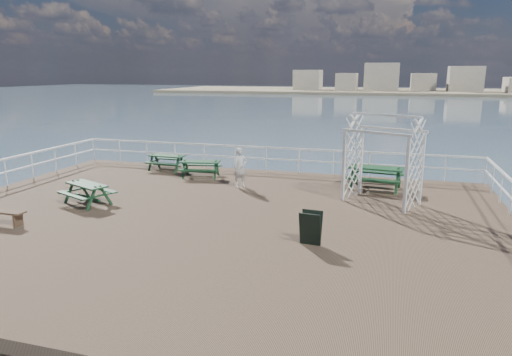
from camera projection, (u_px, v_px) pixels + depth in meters
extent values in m
cube|color=brown|center=(208.00, 221.00, 13.90)|extent=(18.00, 14.00, 0.30)
plane|color=#3A5261|center=(342.00, 129.00, 51.70)|extent=(300.00, 300.00, 0.00)
cube|color=tan|center=(426.00, 92.00, 136.27)|extent=(160.00, 40.00, 0.80)
cube|color=beige|center=(309.00, 80.00, 142.27)|extent=(8.00, 8.00, 6.00)
cube|color=beige|center=(347.00, 82.00, 139.10)|extent=(6.00, 8.00, 5.00)
cube|color=beige|center=(382.00, 77.00, 136.03)|extent=(10.00, 8.00, 8.00)
cube|color=beige|center=(424.00, 82.00, 133.08)|extent=(7.00, 8.00, 5.00)
cube|color=beige|center=(465.00, 79.00, 129.85)|extent=(9.00, 8.00, 7.00)
cylinder|color=brown|center=(104.00, 195.00, 21.36)|extent=(0.36, 0.36, 2.10)
cylinder|color=brown|center=(448.00, 225.00, 17.26)|extent=(0.36, 0.36, 2.10)
cube|color=white|center=(266.00, 147.00, 20.02)|extent=(17.70, 0.07, 0.07)
cube|color=white|center=(266.00, 159.00, 20.14)|extent=(17.70, 0.05, 0.05)
cylinder|color=white|center=(94.00, 149.00, 22.56)|extent=(0.05, 0.05, 1.10)
cube|color=#153B20|center=(201.00, 162.00, 18.94)|extent=(1.67, 0.89, 0.05)
cube|color=#153B20|center=(203.00, 165.00, 19.51)|extent=(1.59, 0.50, 0.04)
cube|color=#153B20|center=(198.00, 170.00, 18.49)|extent=(1.59, 0.50, 0.04)
cube|color=#153B20|center=(185.00, 168.00, 19.07)|extent=(0.30, 1.27, 0.05)
cube|color=#153B20|center=(216.00, 168.00, 18.94)|extent=(0.30, 1.27, 0.05)
cube|color=#153B20|center=(187.00, 167.00, 19.33)|extent=(0.15, 0.46, 0.77)
cube|color=#153B20|center=(184.00, 170.00, 18.82)|extent=(0.15, 0.46, 0.77)
cube|color=#153B20|center=(217.00, 168.00, 19.20)|extent=(0.15, 0.46, 0.77)
cube|color=#153B20|center=(215.00, 171.00, 18.69)|extent=(0.15, 0.46, 0.77)
cube|color=#153B20|center=(201.00, 172.00, 19.04)|extent=(1.40, 0.32, 0.05)
cube|color=#153B20|center=(167.00, 156.00, 20.29)|extent=(1.62, 0.70, 0.05)
cube|color=#153B20|center=(173.00, 159.00, 20.83)|extent=(1.60, 0.30, 0.04)
cube|color=#153B20|center=(161.00, 163.00, 19.86)|extent=(1.60, 0.30, 0.04)
cube|color=#153B20|center=(154.00, 161.00, 20.56)|extent=(0.14, 1.28, 0.05)
cube|color=#153B20|center=(180.00, 163.00, 20.14)|extent=(0.14, 1.28, 0.05)
cube|color=#153B20|center=(157.00, 161.00, 20.82)|extent=(0.09, 0.46, 0.77)
cube|color=#153B20|center=(151.00, 163.00, 20.33)|extent=(0.09, 0.46, 0.77)
cube|color=#153B20|center=(183.00, 162.00, 20.39)|extent=(0.09, 0.46, 0.77)
cube|color=#153B20|center=(177.00, 165.00, 19.90)|extent=(0.09, 0.46, 0.77)
cube|color=#153B20|center=(167.00, 165.00, 20.39)|extent=(1.41, 0.14, 0.05)
cube|color=#153B20|center=(376.00, 168.00, 16.98)|extent=(2.03, 0.97, 0.07)
cube|color=#153B20|center=(378.00, 173.00, 17.63)|extent=(1.97, 0.49, 0.05)
cube|color=#153B20|center=(373.00, 180.00, 16.46)|extent=(1.97, 0.49, 0.05)
cube|color=#153B20|center=(354.00, 175.00, 17.36)|extent=(0.26, 1.57, 0.07)
cube|color=#153B20|center=(398.00, 179.00, 16.75)|extent=(0.26, 1.57, 0.07)
cube|color=#153B20|center=(355.00, 174.00, 17.66)|extent=(0.15, 0.57, 0.95)
cube|color=#153B20|center=(352.00, 178.00, 17.08)|extent=(0.15, 0.57, 0.95)
cube|color=#153B20|center=(399.00, 178.00, 17.05)|extent=(0.15, 0.57, 0.95)
cube|color=#153B20|center=(397.00, 182.00, 16.47)|extent=(0.15, 0.57, 0.95)
cube|color=#153B20|center=(375.00, 182.00, 17.10)|extent=(1.74, 0.28, 0.07)
cube|color=#153B20|center=(87.00, 185.00, 15.08)|extent=(1.71, 1.19, 0.05)
cube|color=#153B20|center=(101.00, 189.00, 15.54)|extent=(1.56, 0.82, 0.04)
cube|color=#153B20|center=(72.00, 195.00, 14.73)|extent=(1.56, 0.82, 0.04)
cube|color=#153B20|center=(77.00, 189.00, 15.55)|extent=(0.56, 1.22, 0.05)
cube|color=#153B20|center=(99.00, 196.00, 14.73)|extent=(0.56, 1.22, 0.05)
cube|color=#153B20|center=(84.00, 189.00, 15.76)|extent=(0.24, 0.45, 0.78)
cube|color=#153B20|center=(69.00, 192.00, 15.36)|extent=(0.24, 0.45, 0.78)
cube|color=#153B20|center=(106.00, 196.00, 14.95)|extent=(0.24, 0.45, 0.78)
cube|color=#153B20|center=(91.00, 199.00, 14.54)|extent=(0.24, 0.45, 0.78)
cube|color=#153B20|center=(88.00, 197.00, 15.18)|extent=(1.34, 0.61, 0.05)
cube|color=brown|center=(1.00, 211.00, 13.07)|extent=(1.47, 0.36, 0.06)
cube|color=brown|center=(18.00, 220.00, 12.97)|extent=(0.07, 0.31, 0.37)
cube|color=white|center=(344.00, 166.00, 15.32)|extent=(0.12, 0.12, 2.39)
cube|color=white|center=(361.00, 161.00, 16.20)|extent=(0.12, 0.12, 2.39)
cube|color=white|center=(407.00, 176.00, 13.92)|extent=(0.12, 0.12, 2.39)
cube|color=white|center=(422.00, 170.00, 14.80)|extent=(0.12, 0.12, 2.39)
cube|color=white|center=(376.00, 133.00, 14.34)|extent=(2.20, 1.07, 0.08)
cube|color=white|center=(392.00, 129.00, 15.22)|extent=(2.20, 1.07, 0.08)
cube|color=white|center=(385.00, 115.00, 14.66)|extent=(2.20, 1.06, 0.07)
cube|color=black|center=(310.00, 230.00, 11.46)|extent=(0.55, 0.26, 0.88)
cube|color=black|center=(311.00, 227.00, 11.62)|extent=(0.55, 0.26, 0.88)
imported|color=silver|center=(240.00, 168.00, 17.25)|extent=(0.65, 0.64, 1.51)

